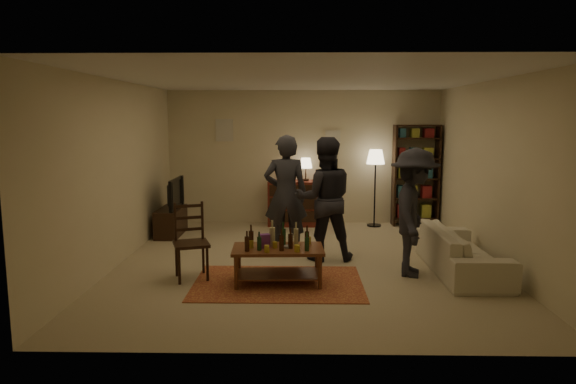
{
  "coord_description": "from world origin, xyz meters",
  "views": [
    {
      "loc": [
        -0.1,
        -7.45,
        2.16
      ],
      "look_at": [
        -0.25,
        0.1,
        1.06
      ],
      "focal_mm": 32.0,
      "sensor_mm": 36.0,
      "label": 1
    }
  ],
  "objects_px": {
    "bookshelf": "(415,174)",
    "person_right": "(324,199)",
    "coffee_table": "(278,252)",
    "person_left": "(286,195)",
    "tv_stand": "(171,214)",
    "sofa": "(461,251)",
    "person_by_sofa": "(414,212)",
    "floor_lamp": "(376,162)",
    "dining_chair": "(190,238)",
    "dresser": "(293,202)"
  },
  "relations": [
    {
      "from": "person_by_sofa",
      "to": "floor_lamp",
      "type": "bearing_deg",
      "value": 15.48
    },
    {
      "from": "bookshelf",
      "to": "floor_lamp",
      "type": "bearing_deg",
      "value": -171.01
    },
    {
      "from": "person_by_sofa",
      "to": "bookshelf",
      "type": "bearing_deg",
      "value": 1.59
    },
    {
      "from": "floor_lamp",
      "to": "person_left",
      "type": "bearing_deg",
      "value": -129.16
    },
    {
      "from": "tv_stand",
      "to": "bookshelf",
      "type": "bearing_deg",
      "value": 11.8
    },
    {
      "from": "dining_chair",
      "to": "tv_stand",
      "type": "xyz_separation_m",
      "value": [
        -0.9,
        2.54,
        -0.17
      ]
    },
    {
      "from": "sofa",
      "to": "dining_chair",
      "type": "bearing_deg",
      "value": 95.25
    },
    {
      "from": "coffee_table",
      "to": "person_right",
      "type": "height_order",
      "value": "person_right"
    },
    {
      "from": "tv_stand",
      "to": "sofa",
      "type": "height_order",
      "value": "tv_stand"
    },
    {
      "from": "floor_lamp",
      "to": "sofa",
      "type": "height_order",
      "value": "floor_lamp"
    },
    {
      "from": "dining_chair",
      "to": "coffee_table",
      "type": "bearing_deg",
      "value": -29.72
    },
    {
      "from": "person_left",
      "to": "person_right",
      "type": "height_order",
      "value": "person_left"
    },
    {
      "from": "dresser",
      "to": "bookshelf",
      "type": "xyz_separation_m",
      "value": [
        2.44,
        0.07,
        0.56
      ]
    },
    {
      "from": "dining_chair",
      "to": "person_by_sofa",
      "type": "bearing_deg",
      "value": -15.49
    },
    {
      "from": "tv_stand",
      "to": "sofa",
      "type": "distance_m",
      "value": 5.14
    },
    {
      "from": "floor_lamp",
      "to": "sofa",
      "type": "bearing_deg",
      "value": -75.73
    },
    {
      "from": "sofa",
      "to": "person_left",
      "type": "height_order",
      "value": "person_left"
    },
    {
      "from": "bookshelf",
      "to": "person_right",
      "type": "height_order",
      "value": "bookshelf"
    },
    {
      "from": "bookshelf",
      "to": "dresser",
      "type": "bearing_deg",
      "value": -178.43
    },
    {
      "from": "coffee_table",
      "to": "sofa",
      "type": "bearing_deg",
      "value": 12.57
    },
    {
      "from": "dining_chair",
      "to": "dresser",
      "type": "height_order",
      "value": "dresser"
    },
    {
      "from": "person_left",
      "to": "bookshelf",
      "type": "bearing_deg",
      "value": -140.19
    },
    {
      "from": "person_by_sofa",
      "to": "tv_stand",
      "type": "bearing_deg",
      "value": 73.43
    },
    {
      "from": "sofa",
      "to": "person_right",
      "type": "xyz_separation_m",
      "value": [
        -1.9,
        0.61,
        0.63
      ]
    },
    {
      "from": "coffee_table",
      "to": "person_left",
      "type": "distance_m",
      "value": 1.6
    },
    {
      "from": "tv_stand",
      "to": "person_right",
      "type": "height_order",
      "value": "person_right"
    },
    {
      "from": "dining_chair",
      "to": "sofa",
      "type": "height_order",
      "value": "dining_chair"
    },
    {
      "from": "bookshelf",
      "to": "sofa",
      "type": "bearing_deg",
      "value": -90.82
    },
    {
      "from": "floor_lamp",
      "to": "person_by_sofa",
      "type": "bearing_deg",
      "value": -89.02
    },
    {
      "from": "dining_chair",
      "to": "sofa",
      "type": "xyz_separation_m",
      "value": [
        3.75,
        0.34,
        -0.25
      ]
    },
    {
      "from": "coffee_table",
      "to": "person_left",
      "type": "xyz_separation_m",
      "value": [
        0.07,
        1.51,
        0.53
      ]
    },
    {
      "from": "tv_stand",
      "to": "bookshelf",
      "type": "distance_m",
      "value": 4.84
    },
    {
      "from": "sofa",
      "to": "person_by_sofa",
      "type": "xyz_separation_m",
      "value": [
        -0.72,
        -0.16,
        0.57
      ]
    },
    {
      "from": "dresser",
      "to": "person_right",
      "type": "distance_m",
      "value": 2.59
    },
    {
      "from": "coffee_table",
      "to": "floor_lamp",
      "type": "relative_size",
      "value": 0.79
    },
    {
      "from": "dining_chair",
      "to": "person_right",
      "type": "bearing_deg",
      "value": 8.46
    },
    {
      "from": "dining_chair",
      "to": "floor_lamp",
      "type": "bearing_deg",
      "value": 29.89
    },
    {
      "from": "bookshelf",
      "to": "person_by_sofa",
      "type": "bearing_deg",
      "value": -102.91
    },
    {
      "from": "floor_lamp",
      "to": "sofa",
      "type": "relative_size",
      "value": 0.74
    },
    {
      "from": "sofa",
      "to": "bookshelf",
      "type": "bearing_deg",
      "value": -0.82
    },
    {
      "from": "dining_chair",
      "to": "bookshelf",
      "type": "relative_size",
      "value": 0.52
    },
    {
      "from": "sofa",
      "to": "tv_stand",
      "type": "bearing_deg",
      "value": 64.66
    },
    {
      "from": "person_right",
      "to": "person_by_sofa",
      "type": "xyz_separation_m",
      "value": [
        1.18,
        -0.78,
        -0.06
      ]
    },
    {
      "from": "dining_chair",
      "to": "person_by_sofa",
      "type": "height_order",
      "value": "person_by_sofa"
    },
    {
      "from": "person_right",
      "to": "coffee_table",
      "type": "bearing_deg",
      "value": 56.35
    },
    {
      "from": "person_right",
      "to": "person_by_sofa",
      "type": "height_order",
      "value": "person_right"
    },
    {
      "from": "dining_chair",
      "to": "dresser",
      "type": "xyz_separation_m",
      "value": [
        1.36,
        3.46,
        -0.08
      ]
    },
    {
      "from": "dining_chair",
      "to": "dresser",
      "type": "distance_m",
      "value": 3.71
    },
    {
      "from": "bookshelf",
      "to": "person_right",
      "type": "relative_size",
      "value": 1.08
    },
    {
      "from": "tv_stand",
      "to": "person_by_sofa",
      "type": "relative_size",
      "value": 0.6
    }
  ]
}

